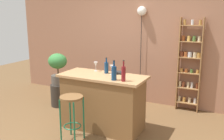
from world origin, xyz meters
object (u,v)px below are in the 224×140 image
(bottle_sauce_amber, at_px, (114,73))
(pendant_globe_light, at_px, (142,13))
(wine_glass_left, at_px, (112,68))
(potted_plant, at_px, (58,66))
(bottle_soda_blue, at_px, (106,67))
(plant_stool, at_px, (59,95))
(cookbook, at_px, (118,73))
(bar_stool, at_px, (72,108))
(spice_shelf, at_px, (189,64))
(wine_glass_center, at_px, (96,65))
(bottle_wine_red, at_px, (123,73))

(bottle_sauce_amber, height_order, pendant_globe_light, pendant_globe_light)
(bottle_sauce_amber, height_order, wine_glass_left, bottle_sauce_amber)
(potted_plant, distance_m, bottle_soda_blue, 1.42)
(plant_stool, height_order, cookbook, cookbook)
(potted_plant, distance_m, bottle_sauce_amber, 1.83)
(bottle_soda_blue, relative_size, bottle_sauce_amber, 0.88)
(plant_stool, relative_size, wine_glass_left, 2.85)
(plant_stool, xyz_separation_m, cookbook, (1.55, -0.31, 0.73))
(bar_stool, relative_size, cookbook, 3.43)
(plant_stool, distance_m, potted_plant, 0.63)
(bottle_soda_blue, bearing_deg, spice_shelf, 49.66)
(bar_stool, relative_size, potted_plant, 1.08)
(spice_shelf, xyz_separation_m, potted_plant, (-2.50, -0.97, -0.10))
(plant_stool, relative_size, bottle_sauce_amber, 1.51)
(bottle_soda_blue, xyz_separation_m, wine_glass_center, (-0.25, 0.07, 0.01))
(spice_shelf, xyz_separation_m, bottle_soda_blue, (-1.15, -1.35, 0.09))
(potted_plant, bearing_deg, wine_glass_left, -16.06)
(bottle_wine_red, bearing_deg, bottle_soda_blue, 144.09)
(plant_stool, distance_m, bottle_wine_red, 2.13)
(potted_plant, relative_size, pendant_globe_light, 0.32)
(potted_plant, distance_m, wine_glass_left, 1.55)
(wine_glass_center, distance_m, cookbook, 0.45)
(plant_stool, xyz_separation_m, wine_glass_left, (1.48, -0.43, 0.83))
(bottle_soda_blue, xyz_separation_m, bottle_sauce_amber, (0.32, -0.35, 0.01))
(bar_stool, height_order, cookbook, cookbook)
(spice_shelf, height_order, wine_glass_center, spice_shelf)
(cookbook, xyz_separation_m, pendant_globe_light, (-0.09, 1.31, 1.00))
(bar_stool, relative_size, pendant_globe_light, 0.34)
(bar_stool, xyz_separation_m, bottle_soda_blue, (0.21, 0.75, 0.51))
(pendant_globe_light, bearing_deg, bottle_soda_blue, -94.43)
(spice_shelf, relative_size, wine_glass_left, 11.43)
(spice_shelf, distance_m, bottle_soda_blue, 1.78)
(spice_shelf, height_order, plant_stool, spice_shelf)
(wine_glass_center, height_order, pendant_globe_light, pendant_globe_light)
(bottle_wine_red, distance_m, wine_glass_left, 0.46)
(bottle_soda_blue, bearing_deg, potted_plant, 164.27)
(plant_stool, height_order, wine_glass_center, wine_glass_center)
(cookbook, bearing_deg, bottle_soda_blue, -170.13)
(potted_plant, height_order, bottle_wine_red, bottle_wine_red)
(bottle_soda_blue, bearing_deg, wine_glass_center, 164.73)
(bottle_sauce_amber, relative_size, pendant_globe_light, 0.15)
(pendant_globe_light, bearing_deg, cookbook, -86.24)
(pendant_globe_light, bearing_deg, wine_glass_left, -89.16)
(wine_glass_center, bearing_deg, cookbook, 0.42)
(potted_plant, bearing_deg, bottle_wine_red, -21.63)
(potted_plant, xyz_separation_m, wine_glass_left, (1.48, -0.43, 0.20))
(potted_plant, xyz_separation_m, bottle_wine_red, (1.83, -0.72, 0.20))
(bar_stool, xyz_separation_m, wine_glass_center, (-0.04, 0.82, 0.52))
(spice_shelf, height_order, wine_glass_left, spice_shelf)
(wine_glass_left, relative_size, cookbook, 0.78)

